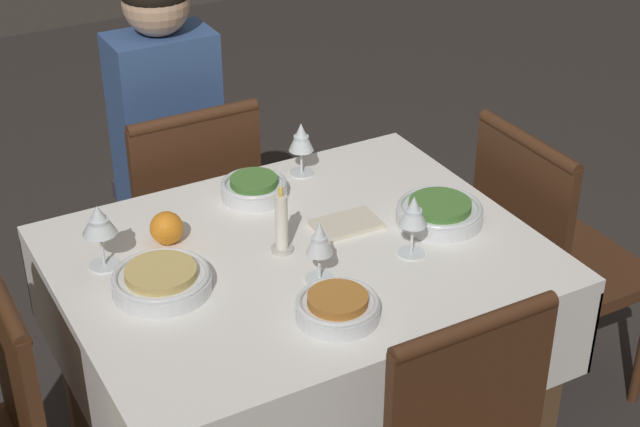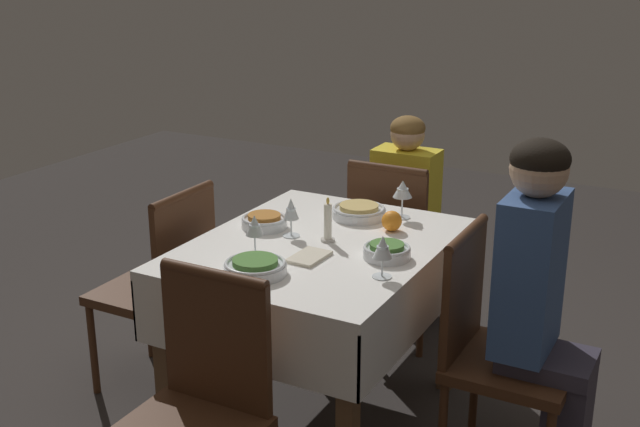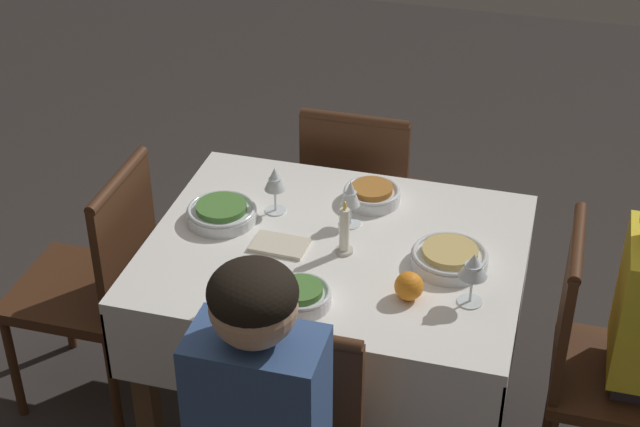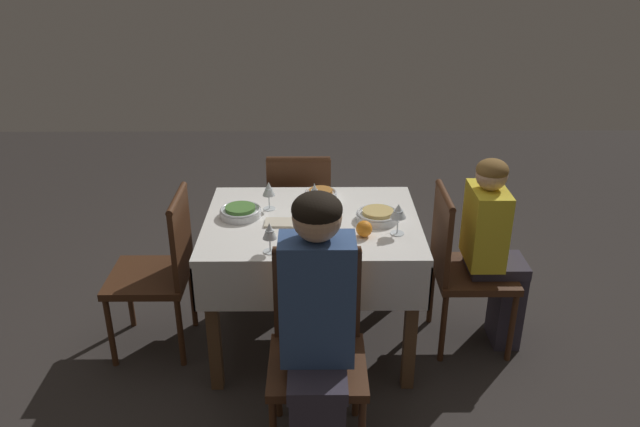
% 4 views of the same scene
% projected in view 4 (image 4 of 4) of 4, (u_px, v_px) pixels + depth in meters
% --- Properties ---
extents(ground_plane, '(8.00, 8.00, 0.00)m').
position_uv_depth(ground_plane, '(313.00, 342.00, 3.54)').
color(ground_plane, '#332D2B').
extents(dining_table, '(1.11, 0.88, 0.77)m').
position_uv_depth(dining_table, '(312.00, 239.00, 3.26)').
color(dining_table, white).
rests_on(dining_table, ground_plane).
extents(chair_south, '(0.42, 0.42, 0.91)m').
position_uv_depth(chair_south, '(317.00, 343.00, 2.70)').
color(chair_south, '#472816').
rests_on(chair_south, ground_plane).
extents(chair_east, '(0.42, 0.42, 0.91)m').
position_uv_depth(chair_east, '(462.00, 262.00, 3.35)').
color(chair_east, '#472816').
rests_on(chair_east, ground_plane).
extents(chair_west, '(0.42, 0.42, 0.91)m').
position_uv_depth(chair_west, '(161.00, 266.00, 3.31)').
color(chair_west, '#472816').
rests_on(chair_west, ground_plane).
extents(chair_north, '(0.42, 0.42, 0.91)m').
position_uv_depth(chair_north, '(300.00, 211.00, 3.95)').
color(chair_north, '#472816').
rests_on(chair_north, ground_plane).
extents(person_adult_denim, '(0.30, 0.34, 1.25)m').
position_uv_depth(person_adult_denim, '(317.00, 324.00, 2.48)').
color(person_adult_denim, '#383342').
rests_on(person_adult_denim, ground_plane).
extents(person_child_yellow, '(0.33, 0.30, 1.09)m').
position_uv_depth(person_child_yellow, '(494.00, 247.00, 3.31)').
color(person_child_yellow, '#383342').
rests_on(person_child_yellow, ground_plane).
extents(bowl_south, '(0.17, 0.17, 0.06)m').
position_uv_depth(bowl_south, '(307.00, 241.00, 2.94)').
color(bowl_south, silver).
rests_on(bowl_south, dining_table).
extents(wine_glass_south, '(0.07, 0.07, 0.15)m').
position_uv_depth(wine_glass_south, '(270.00, 232.00, 2.85)').
color(wine_glass_south, white).
rests_on(wine_glass_south, dining_table).
extents(bowl_east, '(0.22, 0.22, 0.06)m').
position_uv_depth(bowl_east, '(378.00, 215.00, 3.20)').
color(bowl_east, silver).
rests_on(bowl_east, dining_table).
extents(wine_glass_east, '(0.08, 0.08, 0.16)m').
position_uv_depth(wine_glass_east, '(398.00, 212.00, 3.02)').
color(wine_glass_east, white).
rests_on(wine_glass_east, dining_table).
extents(bowl_west, '(0.22, 0.22, 0.06)m').
position_uv_depth(bowl_west, '(240.00, 212.00, 3.24)').
color(bowl_west, silver).
rests_on(bowl_west, dining_table).
extents(wine_glass_west, '(0.07, 0.07, 0.16)m').
position_uv_depth(wine_glass_west, '(269.00, 190.00, 3.29)').
color(wine_glass_west, white).
rests_on(wine_glass_west, dining_table).
extents(bowl_north, '(0.18, 0.18, 0.06)m').
position_uv_depth(bowl_north, '(321.00, 194.00, 3.45)').
color(bowl_north, silver).
rests_on(bowl_north, dining_table).
extents(wine_glass_north, '(0.07, 0.07, 0.15)m').
position_uv_depth(wine_glass_north, '(314.00, 192.00, 3.28)').
color(wine_glass_north, white).
rests_on(wine_glass_north, dining_table).
extents(candle_centerpiece, '(0.05, 0.05, 0.17)m').
position_uv_depth(candle_centerpiece, '(318.00, 210.00, 3.16)').
color(candle_centerpiece, beige).
rests_on(candle_centerpiece, dining_table).
extents(orange_fruit, '(0.08, 0.08, 0.08)m').
position_uv_depth(orange_fruit, '(364.00, 229.00, 3.03)').
color(orange_fruit, orange).
rests_on(orange_fruit, dining_table).
extents(napkin_red_folded, '(0.17, 0.11, 0.01)m').
position_uv_depth(napkin_red_folded, '(281.00, 223.00, 3.17)').
color(napkin_red_folded, beige).
rests_on(napkin_red_folded, dining_table).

